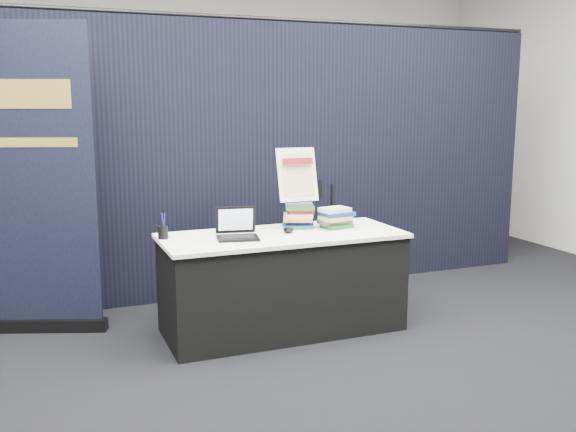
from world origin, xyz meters
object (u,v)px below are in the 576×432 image
Objects in this scene: book_stack_short at (336,218)px; pullup_banner at (34,199)px; laptop at (236,231)px; stacking_chair at (319,231)px; info_sign at (297,175)px; display_table at (282,282)px; book_stack_tall at (299,215)px.

pullup_banner is (-2.16, 0.61, 0.18)m from book_stack_short.
stacking_chair reaches higher than laptop.
info_sign is 0.99m from stacking_chair.
stacking_chair is at bearing 50.26° from laptop.
pullup_banner reaches higher than book_stack_short.
book_stack_short is at bearing 6.77° from display_table.
info_sign is at bearing 6.33° from pullup_banner.
stacking_chair is at bearing 50.89° from display_table.
stacking_chair is (2.38, 0.16, -0.45)m from pullup_banner.
info_sign is 0.19× the size of pullup_banner.
laptop is 0.71m from info_sign.
book_stack_short is at bearing -23.83° from book_stack_tall.
book_stack_tall is 0.29m from book_stack_short.
book_stack_tall is 1.97m from pullup_banner.
display_table is 4.21× the size of info_sign.
laptop is 0.14× the size of pullup_banner.
display_table is 7.18× the size of book_stack_tall.
book_stack_tall is 1.05× the size of book_stack_short.
stacking_chair reaches higher than book_stack_tall.
info_sign is (0.00, 0.03, 0.31)m from book_stack_tall.
display_table is at bearing -139.80° from book_stack_tall.
info_sign reaches higher than book_stack_short.
pullup_banner is 2.43m from stacking_chair.
info_sign is at bearing 90.00° from book_stack_tall.
laptop is at bearing -173.95° from display_table.
pullup_banner is at bearing 158.61° from display_table.
pullup_banner reaches higher than laptop.
book_stack_short is 0.10× the size of pullup_banner.
pullup_banner reaches higher than info_sign.
pullup_banner is at bearing 162.57° from laptop.
info_sign is at bearing 33.30° from laptop.
book_stack_tall is 0.11× the size of pullup_banner.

